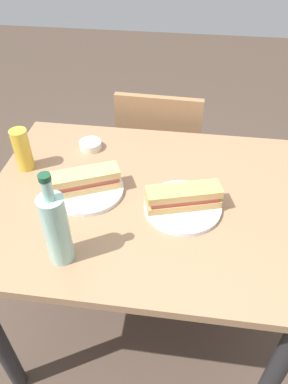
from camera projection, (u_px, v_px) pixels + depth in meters
ground_plane at (144, 318)px, 1.74m from camera, size 8.00×8.00×0.00m
dining_table at (144, 223)px, 1.31m from camera, size 1.06×0.83×0.77m
chair_far at (160, 155)px, 1.85m from camera, size 0.41×0.41×0.88m
plate_near at (87, 189)px, 1.24m from camera, size 0.25×0.25×0.01m
baguette_sandwich_near at (86, 180)px, 1.21m from camera, size 0.23×0.16×0.07m
knife_near at (81, 177)px, 1.27m from camera, size 0.18×0.05×0.01m
plate_far at (183, 207)px, 1.18m from camera, size 0.25×0.25×0.01m
baguette_sandwich_far at (183, 197)px, 1.15m from camera, size 0.24×0.13×0.07m
knife_far at (175, 193)px, 1.21m from camera, size 0.18×0.04×0.01m
water_bottle at (56, 228)px, 0.96m from camera, size 0.07×0.07×0.30m
beer_glass at (22, 150)px, 1.29m from camera, size 0.06×0.06×0.16m
olive_bowl at (90, 145)px, 1.42m from camera, size 0.08×0.08×0.03m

